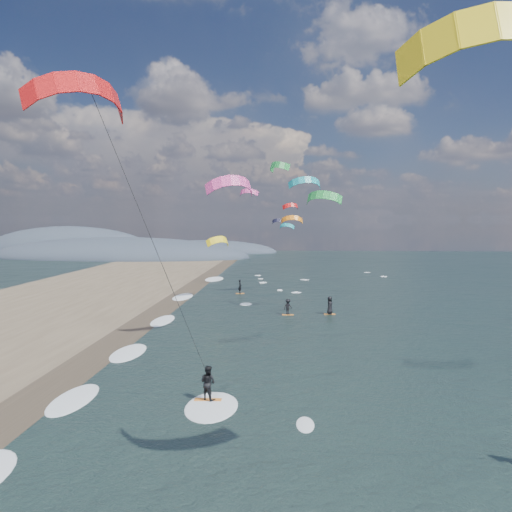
{
  "coord_description": "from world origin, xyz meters",
  "views": [
    {
      "loc": [
        0.93,
        -18.35,
        9.22
      ],
      "look_at": [
        -1.0,
        12.0,
        7.0
      ],
      "focal_mm": 35.0,
      "sensor_mm": 36.0,
      "label": 1
    }
  ],
  "objects": [
    {
      "name": "shoreline_surf",
      "position": [
        -10.8,
        14.75,
        0.0
      ],
      "size": [
        2.4,
        79.4,
        0.11
      ],
      "color": "white",
      "rests_on": "ground"
    },
    {
      "name": "wet_sand_strip",
      "position": [
        -12.0,
        10.0,
        0.0
      ],
      "size": [
        3.0,
        240.0,
        0.0
      ],
      "primitive_type": "cube",
      "color": "#382D23",
      "rests_on": "ground"
    },
    {
      "name": "far_kitesurfers",
      "position": [
        1.25,
        32.61,
        0.85
      ],
      "size": [
        11.15,
        14.57,
        1.76
      ],
      "color": "orange",
      "rests_on": "ground"
    },
    {
      "name": "coastal_hills",
      "position": [
        -44.84,
        107.86,
        0.0
      ],
      "size": [
        80.0,
        41.0,
        15.0
      ],
      "color": "#3D4756",
      "rests_on": "ground"
    },
    {
      "name": "kitesurfer_near_b",
      "position": [
        -5.47,
        1.96,
        10.09
      ],
      "size": [
        7.07,
        9.28,
        15.25
      ],
      "color": "orange",
      "rests_on": "ground"
    },
    {
      "name": "bg_kite_field",
      "position": [
        -0.25,
        52.95,
        11.67
      ],
      "size": [
        13.95,
        78.41,
        10.56
      ],
      "color": "orange",
      "rests_on": "ground"
    },
    {
      "name": "ground",
      "position": [
        0.0,
        0.0,
        0.0
      ],
      "size": [
        260.0,
        260.0,
        0.0
      ],
      "primitive_type": "plane",
      "color": "black",
      "rests_on": "ground"
    }
  ]
}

